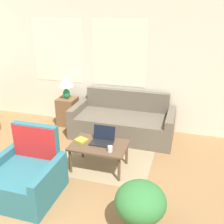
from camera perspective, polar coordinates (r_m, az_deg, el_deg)
wall_back at (r=5.58m, az=-4.52°, el=10.34°), size 6.39×0.06×2.60m
rug at (r=4.82m, az=-0.42°, el=-8.20°), size 1.59×1.95×0.01m
couch at (r=5.25m, az=2.43°, el=-2.32°), size 1.99×0.89×0.85m
armchair at (r=3.88m, az=-18.03°, el=-13.23°), size 0.89×0.84×0.92m
side_table at (r=5.79m, az=-9.63°, el=0.14°), size 0.39×0.39×0.60m
table_lamp at (r=5.59m, az=-10.03°, el=6.16°), size 0.32×0.32×0.49m
coffee_table at (r=4.15m, az=-2.83°, el=-7.68°), size 0.88×0.58×0.43m
laptop at (r=4.16m, az=-2.07°, el=-5.91°), size 0.35×0.29×0.24m
cup_navy at (r=3.91m, az=-0.43°, el=-8.03°), size 0.07×0.07×0.09m
book_red at (r=4.23m, az=-6.71°, el=-6.13°), size 0.22×0.21×0.04m
potted_plant at (r=3.11m, az=6.19°, el=-19.16°), size 0.58×0.58×0.63m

